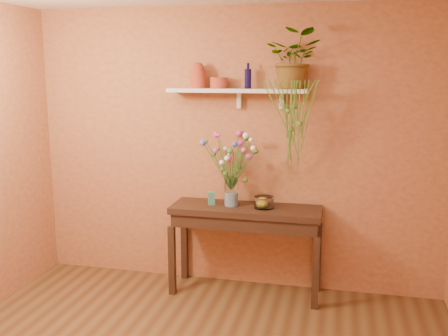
# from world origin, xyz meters

# --- Properties ---
(room) EXTENTS (4.04, 4.04, 2.70)m
(room) POSITION_xyz_m (0.00, 0.00, 1.35)
(room) COLOR brown
(room) RESTS_ON ground
(sideboard) EXTENTS (1.40, 0.45, 0.85)m
(sideboard) POSITION_xyz_m (0.16, 1.75, 0.73)
(sideboard) COLOR #331F15
(sideboard) RESTS_ON ground
(wall_shelf) EXTENTS (1.30, 0.24, 0.19)m
(wall_shelf) POSITION_xyz_m (0.06, 1.87, 1.92)
(wall_shelf) COLOR white
(wall_shelf) RESTS_ON room
(terracotta_jug) EXTENTS (0.14, 0.14, 0.24)m
(terracotta_jug) POSITION_xyz_m (-0.32, 1.88, 2.05)
(terracotta_jug) COLOR #BB3E28
(terracotta_jug) RESTS_ON wall_shelf
(terracotta_pot) EXTENTS (0.22, 0.22, 0.10)m
(terracotta_pot) POSITION_xyz_m (-0.13, 1.90, 1.99)
(terracotta_pot) COLOR #BB3E28
(terracotta_pot) RESTS_ON wall_shelf
(blue_bottle) EXTENTS (0.08, 0.08, 0.23)m
(blue_bottle) POSITION_xyz_m (0.15, 1.89, 2.03)
(blue_bottle) COLOR #0E0939
(blue_bottle) RESTS_ON wall_shelf
(spider_plant) EXTENTS (0.52, 0.46, 0.53)m
(spider_plant) POSITION_xyz_m (0.57, 1.88, 2.20)
(spider_plant) COLOR #487B2A
(spider_plant) RESTS_ON wall_shelf
(plant_fronds) EXTENTS (0.50, 0.46, 0.87)m
(plant_fronds) POSITION_xyz_m (0.59, 1.72, 1.70)
(plant_fronds) COLOR #487B2A
(plant_fronds) RESTS_ON wall_shelf
(glass_vase) EXTENTS (0.13, 0.13, 0.27)m
(glass_vase) POSITION_xyz_m (0.02, 1.76, 0.97)
(glass_vase) COLOR white
(glass_vase) RESTS_ON sideboard
(bouquet) EXTENTS (0.52, 0.41, 0.55)m
(bouquet) POSITION_xyz_m (0.04, 1.76, 1.35)
(bouquet) COLOR #386B28
(bouquet) RESTS_ON glass_vase
(glass_bowl) EXTENTS (0.18, 0.18, 0.11)m
(glass_bowl) POSITION_xyz_m (0.33, 1.75, 0.90)
(glass_bowl) COLOR white
(glass_bowl) RESTS_ON sideboard
(lemon) EXTENTS (0.08, 0.08, 0.08)m
(lemon) POSITION_xyz_m (0.32, 1.74, 0.89)
(lemon) COLOR yellow
(lemon) RESTS_ON glass_bowl
(carton) EXTENTS (0.07, 0.07, 0.12)m
(carton) POSITION_xyz_m (-0.17, 1.75, 0.91)
(carton) COLOR #2E6B83
(carton) RESTS_ON sideboard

